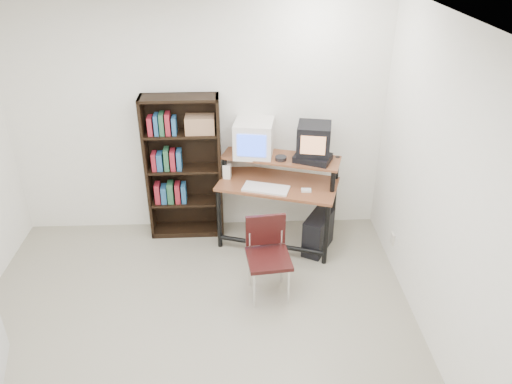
{
  "coord_description": "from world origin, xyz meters",
  "views": [
    {
      "loc": [
        0.42,
        -3.01,
        3.2
      ],
      "look_at": [
        0.59,
        1.1,
        0.91
      ],
      "focal_mm": 35.0,
      "sensor_mm": 36.0,
      "label": 1
    }
  ],
  "objects_px": {
    "crt_monitor": "(254,138)",
    "pc_tower": "(318,232)",
    "bookshelf": "(184,165)",
    "computer_desk": "(278,185)",
    "crt_tv": "(314,139)",
    "school_chair": "(267,250)"
  },
  "relations": [
    {
      "from": "crt_tv",
      "to": "bookshelf",
      "type": "bearing_deg",
      "value": -177.47
    },
    {
      "from": "pc_tower",
      "to": "school_chair",
      "type": "xyz_separation_m",
      "value": [
        -0.59,
        -0.67,
        0.27
      ]
    },
    {
      "from": "pc_tower",
      "to": "bookshelf",
      "type": "relative_size",
      "value": 0.28
    },
    {
      "from": "computer_desk",
      "to": "school_chair",
      "type": "bearing_deg",
      "value": -83.19
    },
    {
      "from": "computer_desk",
      "to": "bookshelf",
      "type": "bearing_deg",
      "value": -175.34
    },
    {
      "from": "computer_desk",
      "to": "crt_tv",
      "type": "xyz_separation_m",
      "value": [
        0.35,
        0.03,
        0.52
      ]
    },
    {
      "from": "bookshelf",
      "to": "computer_desk",
      "type": "bearing_deg",
      "value": -13.74
    },
    {
      "from": "bookshelf",
      "to": "crt_monitor",
      "type": "bearing_deg",
      "value": -3.82
    },
    {
      "from": "computer_desk",
      "to": "pc_tower",
      "type": "relative_size",
      "value": 3.01
    },
    {
      "from": "crt_monitor",
      "to": "bookshelf",
      "type": "height_order",
      "value": "bookshelf"
    },
    {
      "from": "crt_tv",
      "to": "school_chair",
      "type": "height_order",
      "value": "crt_tv"
    },
    {
      "from": "school_chair",
      "to": "bookshelf",
      "type": "xyz_separation_m",
      "value": [
        -0.84,
        1.09,
        0.35
      ]
    },
    {
      "from": "computer_desk",
      "to": "bookshelf",
      "type": "xyz_separation_m",
      "value": [
        -1.01,
        0.23,
        0.14
      ]
    },
    {
      "from": "pc_tower",
      "to": "bookshelf",
      "type": "xyz_separation_m",
      "value": [
        -1.43,
        0.42,
        0.63
      ]
    },
    {
      "from": "crt_tv",
      "to": "school_chair",
      "type": "bearing_deg",
      "value": -109.2
    },
    {
      "from": "school_chair",
      "to": "bookshelf",
      "type": "distance_m",
      "value": 1.42
    },
    {
      "from": "computer_desk",
      "to": "pc_tower",
      "type": "bearing_deg",
      "value": -6.29
    },
    {
      "from": "crt_monitor",
      "to": "pc_tower",
      "type": "bearing_deg",
      "value": -20.12
    },
    {
      "from": "crt_monitor",
      "to": "pc_tower",
      "type": "height_order",
      "value": "crt_monitor"
    },
    {
      "from": "computer_desk",
      "to": "crt_tv",
      "type": "relative_size",
      "value": 3.5
    },
    {
      "from": "crt_monitor",
      "to": "bookshelf",
      "type": "bearing_deg",
      "value": -173.8
    },
    {
      "from": "pc_tower",
      "to": "school_chair",
      "type": "distance_m",
      "value": 0.93
    }
  ]
}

